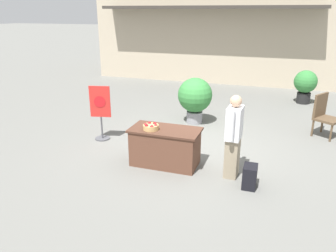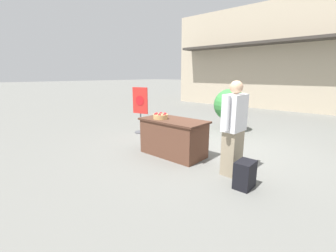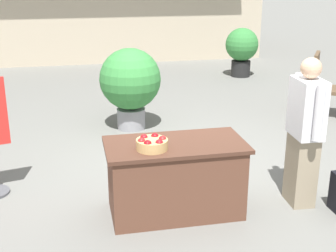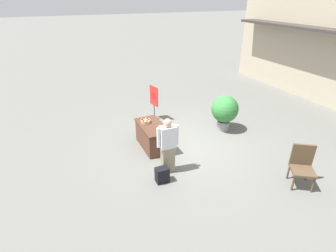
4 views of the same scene
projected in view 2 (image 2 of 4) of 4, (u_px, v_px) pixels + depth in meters
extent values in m
plane|color=slate|center=(213.00, 146.00, 5.44)|extent=(120.00, 120.00, 0.00)
cube|color=#B7A88E|center=(279.00, 59.00, 12.40)|extent=(10.41, 4.16, 5.05)
cube|color=#38332D|center=(264.00, 43.00, 10.40)|extent=(8.85, 0.90, 0.12)
cube|color=brown|center=(173.00, 138.00, 4.78)|extent=(1.33, 0.68, 0.73)
cube|color=#492C20|center=(173.00, 120.00, 4.70)|extent=(1.42, 0.73, 0.04)
cylinder|color=tan|center=(160.00, 117.00, 4.76)|extent=(0.31, 0.31, 0.10)
sphere|color=red|center=(164.00, 115.00, 4.68)|extent=(0.08, 0.08, 0.08)
sphere|color=#A30F14|center=(165.00, 114.00, 4.79)|extent=(0.08, 0.08, 0.08)
sphere|color=red|center=(161.00, 114.00, 4.85)|extent=(0.08, 0.08, 0.08)
sphere|color=red|center=(157.00, 114.00, 4.81)|extent=(0.08, 0.08, 0.08)
sphere|color=#A30F14|center=(156.00, 115.00, 4.72)|extent=(0.08, 0.08, 0.08)
sphere|color=red|center=(159.00, 116.00, 4.65)|extent=(0.08, 0.08, 0.08)
cube|color=gray|center=(232.00, 153.00, 3.84)|extent=(0.26, 0.35, 0.77)
cube|color=silver|center=(235.00, 113.00, 3.69)|extent=(0.28, 0.43, 0.61)
sphere|color=tan|center=(236.00, 87.00, 3.60)|extent=(0.21, 0.21, 0.21)
cylinder|color=silver|center=(227.00, 113.00, 3.50)|extent=(0.09, 0.09, 0.56)
cylinder|color=silver|center=(242.00, 110.00, 3.87)|extent=(0.09, 0.09, 0.56)
cube|color=black|center=(245.00, 175.00, 3.40)|extent=(0.24, 0.34, 0.42)
cylinder|color=#4C4C51|center=(141.00, 132.00, 6.70)|extent=(0.36, 0.36, 0.03)
cylinder|color=#4C4C51|center=(141.00, 123.00, 6.64)|extent=(0.04, 0.04, 0.55)
cube|color=red|center=(140.00, 101.00, 6.49)|extent=(0.50, 0.14, 0.76)
cylinder|color=red|center=(140.00, 101.00, 6.48)|extent=(0.27, 0.07, 0.28)
cylinder|color=gray|center=(229.00, 125.00, 6.93)|extent=(0.45, 0.45, 0.32)
sphere|color=#337A38|center=(230.00, 105.00, 6.78)|extent=(0.96, 0.96, 0.96)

